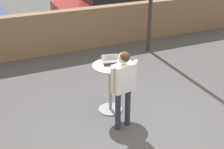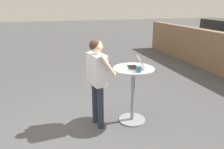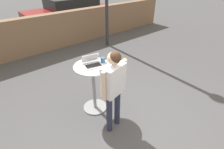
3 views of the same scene
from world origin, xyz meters
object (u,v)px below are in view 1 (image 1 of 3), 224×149
object	(u,v)px
laptop	(110,62)
cafe_table	(110,82)
coffee_mug	(122,61)
parked_car_near_street	(110,6)
standing_person	(123,81)

from	to	relation	value
laptop	cafe_table	bearing A→B (deg)	-117.98
coffee_mug	parked_car_near_street	world-z (taller)	parked_car_near_street
parked_car_near_street	laptop	bearing A→B (deg)	-114.15
coffee_mug	parked_car_near_street	bearing A→B (deg)	67.91
laptop	standing_person	distance (m)	0.70
laptop	parked_car_near_street	bearing A→B (deg)	65.85
laptop	parked_car_near_street	world-z (taller)	parked_car_near_street
standing_person	coffee_mug	bearing A→B (deg)	66.70
cafe_table	laptop	bearing A→B (deg)	62.02
cafe_table	standing_person	size ratio (longest dim) A/B	0.66
standing_person	parked_car_near_street	bearing A→B (deg)	67.79
standing_person	parked_car_near_street	size ratio (longest dim) A/B	0.38
parked_car_near_street	coffee_mug	bearing A→B (deg)	-112.09
cafe_table	coffee_mug	distance (m)	0.50
coffee_mug	parked_car_near_street	xyz separation A→B (m)	(2.38, 5.86, -0.35)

